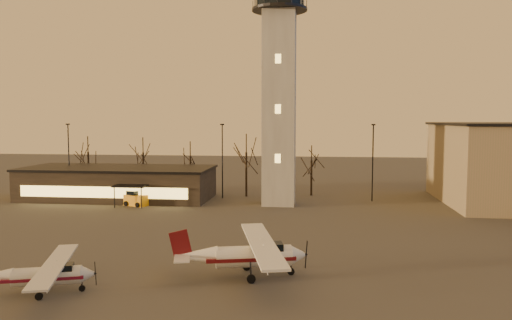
% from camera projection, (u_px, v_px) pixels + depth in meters
% --- Properties ---
extents(ground, '(220.00, 220.00, 0.00)m').
position_uv_depth(ground, '(245.00, 281.00, 33.44)').
color(ground, '#3C3A37').
rests_on(ground, ground).
extents(control_tower, '(6.80, 6.80, 32.60)m').
position_uv_depth(control_tower, '(279.00, 74.00, 61.75)').
color(control_tower, gray).
rests_on(control_tower, ground).
extents(terminal, '(25.40, 12.20, 4.30)m').
position_uv_depth(terminal, '(118.00, 183.00, 67.53)').
color(terminal, black).
rests_on(terminal, ground).
extents(light_poles, '(58.50, 12.25, 10.14)m').
position_uv_depth(light_poles, '(283.00, 161.00, 63.59)').
color(light_poles, black).
rests_on(light_poles, ground).
extents(tree_row, '(37.20, 9.20, 8.80)m').
position_uv_depth(tree_row, '(191.00, 152.00, 73.32)').
color(tree_row, black).
rests_on(tree_row, ground).
extents(cessna_front, '(10.00, 12.49, 3.45)m').
position_uv_depth(cessna_front, '(256.00, 260.00, 34.29)').
color(cessna_front, white).
rests_on(cessna_front, ground).
extents(cessna_rear, '(7.87, 9.69, 2.70)m').
position_uv_depth(cessna_rear, '(49.00, 279.00, 30.97)').
color(cessna_rear, silver).
rests_on(cessna_rear, ground).
extents(service_cart, '(3.29, 2.74, 1.84)m').
position_uv_depth(service_cart, '(136.00, 200.00, 62.23)').
color(service_cart, orange).
rests_on(service_cart, ground).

